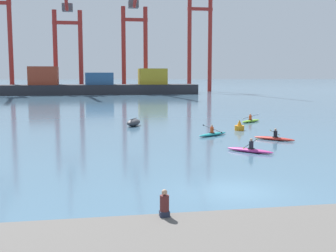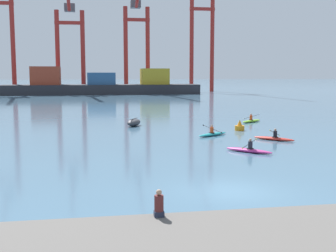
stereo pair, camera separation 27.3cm
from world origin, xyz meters
TOP-DOWN VIEW (x-y plane):
  - ground_plane at (0.00, 0.00)m, footprint 800.00×800.00m
  - container_barge at (-4.31, 96.15)m, footprint 50.76×8.82m
  - gantry_crane_west_mid at (-12.17, 102.41)m, footprint 7.88×17.42m
  - gantry_crane_east_mid at (6.01, 104.00)m, footprint 7.38×20.79m
  - gantry_crane_east at (25.78, 107.81)m, footprint 7.47×21.35m
  - capsized_dinghy at (-2.11, 25.48)m, footprint 2.10×2.82m
  - channel_buoy at (7.37, 20.28)m, footprint 0.90×0.90m
  - kayak_red at (8.07, 13.97)m, footprint 2.83×2.83m
  - kayak_magenta at (4.22, 9.18)m, footprint 2.80×2.86m
  - kayak_lime at (10.94, 26.74)m, footprint 3.07×2.53m
  - kayak_teal at (3.89, 17.23)m, footprint 3.18×2.36m
  - seated_onlooker at (-4.05, -4.99)m, footprint 0.32×0.30m

SIDE VIEW (x-z plane):
  - ground_plane at x=0.00m, z-range 0.00..0.00m
  - kayak_lime at x=10.94m, z-range -0.33..0.67m
  - kayak_teal at x=3.89m, z-range -0.30..0.65m
  - kayak_red at x=8.07m, z-range -0.32..0.67m
  - kayak_magenta at x=4.22m, z-range -0.30..0.65m
  - capsized_dinghy at x=-2.11m, z-range -0.03..0.73m
  - channel_buoy at x=7.37m, z-range -0.14..0.86m
  - seated_onlooker at x=-4.05m, z-range 0.65..1.54m
  - container_barge at x=-4.31m, z-range -1.27..5.86m
  - gantry_crane_west_mid at x=-12.17m, z-range 0.03..30.93m
  - gantry_crane_east_mid at x=6.01m, z-range 0.36..32.86m
  - gantry_crane_east at x=25.78m, z-range -0.15..38.84m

